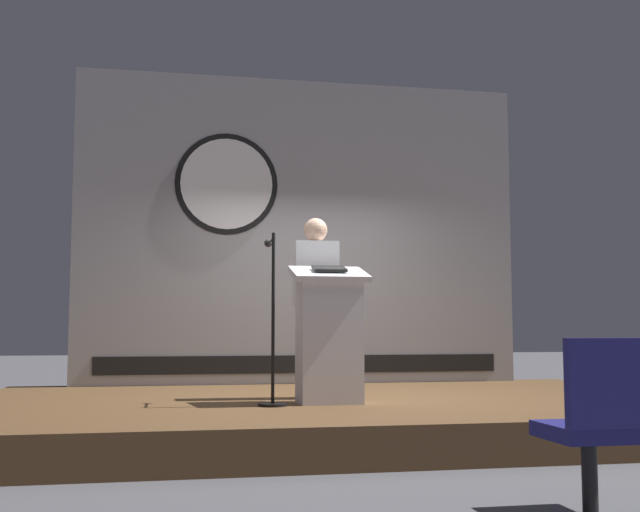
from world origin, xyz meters
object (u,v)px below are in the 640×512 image
object	(u,v)px
microphone_stand	(272,345)
podium	(329,335)
audience_chair_left	(596,417)
speaker_person	(315,305)

from	to	relation	value
microphone_stand	podium	bearing A→B (deg)	11.37
podium	audience_chair_left	distance (m)	3.03
podium	microphone_stand	world-z (taller)	microphone_stand
podium	microphone_stand	bearing A→B (deg)	-168.63
speaker_person	microphone_stand	xyz separation A→B (m)	(-0.47, -0.58, -0.34)
audience_chair_left	podium	bearing A→B (deg)	104.96
speaker_person	microphone_stand	size ratio (longest dim) A/B	1.16
microphone_stand	audience_chair_left	bearing A→B (deg)	-65.50
speaker_person	audience_chair_left	size ratio (longest dim) A/B	1.85
podium	speaker_person	world-z (taller)	speaker_person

